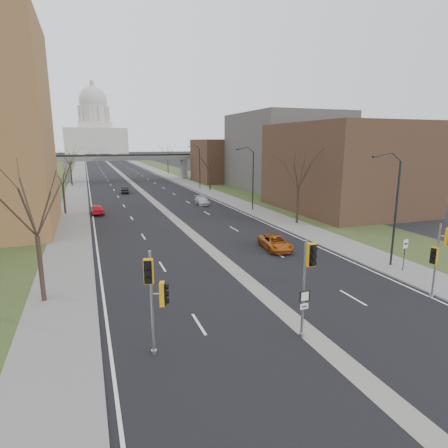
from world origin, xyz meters
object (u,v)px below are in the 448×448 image
signal_pole_right (439,251)px  car_right_mid (202,201)px  signal_pole_median (308,273)px  car_right_near (275,243)px  signal_pole_left (155,289)px  car_left_far (125,190)px  speed_limit_sign (405,249)px  car_left_near (97,209)px

signal_pole_right → car_right_mid: signal_pole_right is taller
signal_pole_median → car_right_near: bearing=67.0°
signal_pole_left → signal_pole_median: signal_pole_median is taller
car_left_far → speed_limit_sign: bearing=113.9°
signal_pole_left → speed_limit_sign: (19.22, 4.82, -1.45)m
signal_pole_left → car_right_mid: 41.75m
signal_pole_left → car_left_far: size_ratio=1.33×
signal_pole_median → signal_pole_right: 10.24m
speed_limit_sign → car_right_mid: size_ratio=0.58×
car_left_near → car_right_near: size_ratio=0.88×
car_right_mid → car_right_near: bearing=-90.1°
car_left_far → car_right_near: size_ratio=0.82×
signal_pole_left → speed_limit_sign: signal_pole_left is taller
signal_pole_median → car_right_mid: 40.97m
signal_pole_right → speed_limit_sign: (2.01, 4.44, -1.32)m
speed_limit_sign → car_right_mid: bearing=86.5°
car_left_far → car_right_near: bearing=109.4°
signal_pole_left → signal_pole_right: size_ratio=1.04×
signal_pole_left → signal_pole_median: size_ratio=0.99×
signal_pole_left → car_right_near: size_ratio=1.09×
signal_pole_median → car_right_mid: signal_pole_median is taller
signal_pole_left → car_left_near: signal_pole_left is taller
signal_pole_left → car_right_near: (13.15, 13.51, -2.59)m
signal_pole_right → car_right_near: size_ratio=1.04×
car_right_near → car_right_mid: 25.73m
car_left_far → signal_pole_right: bearing=110.8°
car_left_near → car_left_far: 21.06m
car_right_near → car_left_near: bearing=128.8°
car_left_near → signal_pole_left: bearing=89.9°
signal_pole_median → speed_limit_sign: (12.14, 5.87, -1.70)m
car_left_near → speed_limit_sign: bearing=120.6°
signal_pole_left → speed_limit_sign: 19.87m
speed_limit_sign → car_left_near: 37.96m
signal_pole_right → car_left_near: (-18.55, 36.34, -2.41)m
signal_pole_median → car_right_near: signal_pole_median is taller
car_left_far → car_right_mid: car_left_far is taller
signal_pole_median → signal_pole_right: (10.13, 1.43, -0.38)m
signal_pole_median → speed_limit_sign: bearing=25.4°
signal_pole_median → speed_limit_sign: 13.59m
car_right_mid → speed_limit_sign: bearing=-79.5°
signal_pole_right → car_right_mid: (-3.17, 38.85, -2.49)m
car_left_far → car_left_near: bearing=82.4°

